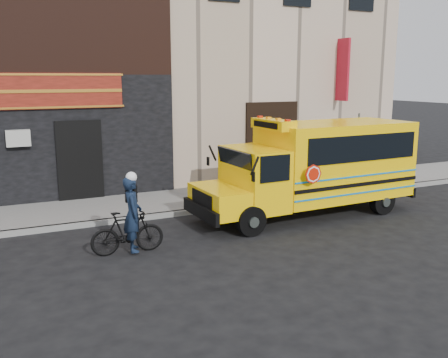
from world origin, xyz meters
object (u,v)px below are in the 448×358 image
bicycle (127,232)px  school_bus (317,165)px  sign_pole (358,150)px  cyclist (133,216)px

bicycle → school_bus: bearing=-77.6°
school_bus → sign_pole: size_ratio=2.44×
school_bus → sign_pole: 3.05m
school_bus → cyclist: size_ratio=3.92×
sign_pole → bicycle: size_ratio=1.68×
school_bus → sign_pole: school_bus is taller
cyclist → bicycle: bearing=101.7°
sign_pole → bicycle: 9.13m
school_bus → cyclist: 6.01m
bicycle → cyclist: cyclist is taller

